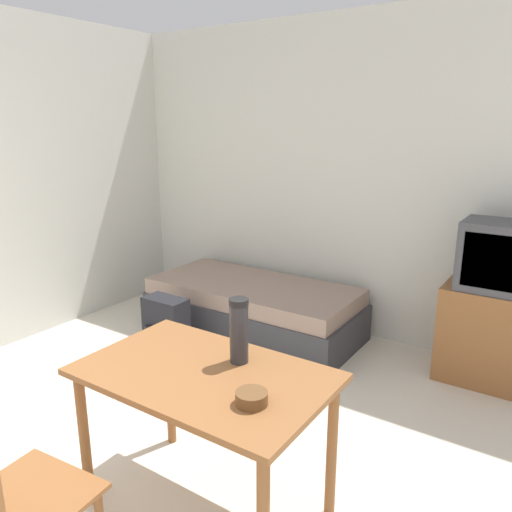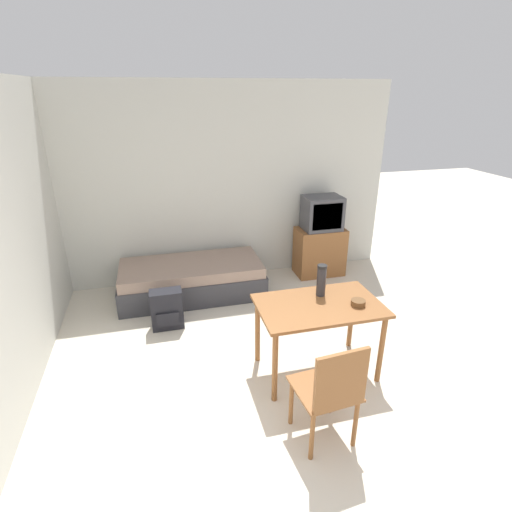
% 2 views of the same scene
% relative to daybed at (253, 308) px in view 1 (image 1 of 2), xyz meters
% --- Properties ---
extents(wall_back, '(5.04, 0.06, 2.70)m').
position_rel_daybed_xyz_m(wall_back, '(0.43, 0.54, 1.12)').
color(wall_back, silver).
rests_on(wall_back, ground_plane).
extents(wall_left, '(0.06, 4.45, 2.70)m').
position_rel_daybed_xyz_m(wall_left, '(-1.62, -1.21, 1.12)').
color(wall_left, silver).
rests_on(wall_left, ground_plane).
extents(daybed, '(1.88, 0.86, 0.46)m').
position_rel_daybed_xyz_m(daybed, '(0.00, 0.00, 0.00)').
color(daybed, '#333338').
rests_on(daybed, ground_plane).
extents(tv, '(0.70, 0.42, 1.18)m').
position_rel_daybed_xyz_m(tv, '(1.91, 0.21, 0.32)').
color(tv, brown).
rests_on(tv, ground_plane).
extents(dining_table, '(1.14, 0.71, 0.74)m').
position_rel_daybed_xyz_m(dining_table, '(1.00, -1.89, 0.42)').
color(dining_table, brown).
rests_on(dining_table, ground_plane).
extents(thermos_flask, '(0.09, 0.09, 0.31)m').
position_rel_daybed_xyz_m(thermos_flask, '(1.08, -1.72, 0.68)').
color(thermos_flask, '#2D2D33').
rests_on(thermos_flask, dining_table).
extents(mate_bowl, '(0.13, 0.13, 0.05)m').
position_rel_daybed_xyz_m(mate_bowl, '(1.33, -1.99, 0.54)').
color(mate_bowl, brown).
rests_on(mate_bowl, dining_table).
extents(backpack, '(0.36, 0.23, 0.47)m').
position_rel_daybed_xyz_m(backpack, '(-0.36, -0.73, 0.01)').
color(backpack, black).
rests_on(backpack, ground_plane).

